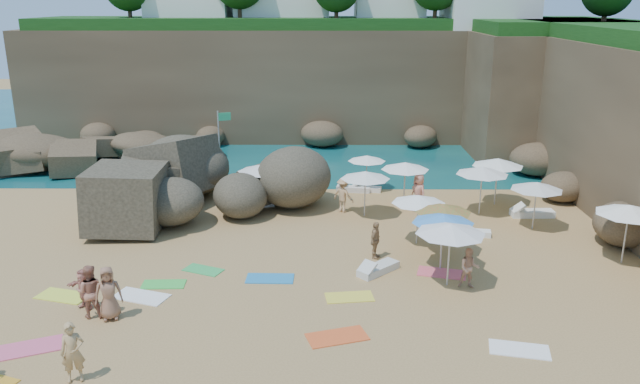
{
  "coord_description": "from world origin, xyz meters",
  "views": [
    {
      "loc": [
        2.21,
        -23.02,
        10.04
      ],
      "look_at": [
        2.0,
        3.0,
        2.0
      ],
      "focal_mm": 35.0,
      "sensor_mm": 36.0,
      "label": 1
    }
  ],
  "objects_px": {
    "person_stand_2": "(343,195)",
    "person_stand_5": "(167,198)",
    "rock_outcrop": "(211,211)",
    "flag_pole": "(221,136)",
    "parasol_0": "(261,168)",
    "person_stand_3": "(375,240)",
    "person_stand_1": "(90,291)",
    "parasol_2": "(405,166)",
    "person_stand_4": "(419,193)",
    "lounger_0": "(253,204)",
    "parasol_1": "(367,158)"
  },
  "relations": [
    {
      "from": "person_stand_2",
      "to": "person_stand_5",
      "type": "relative_size",
      "value": 1.0
    },
    {
      "from": "rock_outcrop",
      "to": "person_stand_2",
      "type": "bearing_deg",
      "value": -0.25
    },
    {
      "from": "flag_pole",
      "to": "parasol_0",
      "type": "height_order",
      "value": "flag_pole"
    },
    {
      "from": "person_stand_2",
      "to": "person_stand_3",
      "type": "xyz_separation_m",
      "value": [
        1.13,
        -5.76,
        -0.1
      ]
    },
    {
      "from": "rock_outcrop",
      "to": "flag_pole",
      "type": "bearing_deg",
      "value": 93.37
    },
    {
      "from": "person_stand_3",
      "to": "person_stand_5",
      "type": "height_order",
      "value": "person_stand_5"
    },
    {
      "from": "person_stand_1",
      "to": "person_stand_2",
      "type": "relative_size",
      "value": 1.05
    },
    {
      "from": "parasol_2",
      "to": "person_stand_4",
      "type": "bearing_deg",
      "value": -52.59
    },
    {
      "from": "person_stand_2",
      "to": "lounger_0",
      "type": "bearing_deg",
      "value": 27.14
    },
    {
      "from": "parasol_1",
      "to": "person_stand_5",
      "type": "relative_size",
      "value": 1.18
    },
    {
      "from": "parasol_1",
      "to": "lounger_0",
      "type": "relative_size",
      "value": 1.0
    },
    {
      "from": "rock_outcrop",
      "to": "person_stand_3",
      "type": "distance_m",
      "value": 9.65
    },
    {
      "from": "rock_outcrop",
      "to": "person_stand_1",
      "type": "height_order",
      "value": "person_stand_1"
    },
    {
      "from": "rock_outcrop",
      "to": "lounger_0",
      "type": "relative_size",
      "value": 4.35
    },
    {
      "from": "flag_pole",
      "to": "person_stand_3",
      "type": "height_order",
      "value": "flag_pole"
    },
    {
      "from": "parasol_1",
      "to": "person_stand_1",
      "type": "relative_size",
      "value": 1.13
    },
    {
      "from": "lounger_0",
      "to": "person_stand_1",
      "type": "height_order",
      "value": "person_stand_1"
    },
    {
      "from": "person_stand_5",
      "to": "parasol_0",
      "type": "bearing_deg",
      "value": 21.9
    },
    {
      "from": "parasol_0",
      "to": "lounger_0",
      "type": "height_order",
      "value": "parasol_0"
    },
    {
      "from": "parasol_1",
      "to": "person_stand_4",
      "type": "relative_size",
      "value": 1.08
    },
    {
      "from": "parasol_2",
      "to": "person_stand_4",
      "type": "distance_m",
      "value": 1.52
    },
    {
      "from": "person_stand_2",
      "to": "person_stand_3",
      "type": "height_order",
      "value": "person_stand_2"
    },
    {
      "from": "flag_pole",
      "to": "parasol_1",
      "type": "distance_m",
      "value": 8.63
    },
    {
      "from": "parasol_2",
      "to": "person_stand_2",
      "type": "relative_size",
      "value": 1.38
    },
    {
      "from": "lounger_0",
      "to": "person_stand_2",
      "type": "relative_size",
      "value": 1.18
    },
    {
      "from": "rock_outcrop",
      "to": "parasol_1",
      "type": "height_order",
      "value": "parasol_1"
    },
    {
      "from": "person_stand_4",
      "to": "flag_pole",
      "type": "bearing_deg",
      "value": -149.79
    },
    {
      "from": "parasol_0",
      "to": "parasol_2",
      "type": "relative_size",
      "value": 0.97
    },
    {
      "from": "person_stand_3",
      "to": "flag_pole",
      "type": "bearing_deg",
      "value": 57.62
    },
    {
      "from": "parasol_0",
      "to": "person_stand_4",
      "type": "xyz_separation_m",
      "value": [
        7.8,
        -0.59,
        -1.08
      ]
    },
    {
      "from": "person_stand_2",
      "to": "person_stand_3",
      "type": "bearing_deg",
      "value": 136.94
    },
    {
      "from": "person_stand_1",
      "to": "person_stand_4",
      "type": "bearing_deg",
      "value": -143.66
    },
    {
      "from": "rock_outcrop",
      "to": "person_stand_2",
      "type": "xyz_separation_m",
      "value": [
        6.55,
        -0.03,
        0.87
      ]
    },
    {
      "from": "person_stand_1",
      "to": "parasol_0",
      "type": "bearing_deg",
      "value": -116.61
    },
    {
      "from": "parasol_2",
      "to": "rock_outcrop",
      "type": "bearing_deg",
      "value": -174.48
    },
    {
      "from": "rock_outcrop",
      "to": "lounger_0",
      "type": "bearing_deg",
      "value": 18.4
    },
    {
      "from": "parasol_1",
      "to": "person_stand_2",
      "type": "xyz_separation_m",
      "value": [
        -1.38,
        -3.76,
        -0.92
      ]
    },
    {
      "from": "parasol_0",
      "to": "person_stand_2",
      "type": "distance_m",
      "value": 4.32
    },
    {
      "from": "parasol_0",
      "to": "lounger_0",
      "type": "distance_m",
      "value": 1.93
    },
    {
      "from": "flag_pole",
      "to": "parasol_0",
      "type": "bearing_deg",
      "value": -61.93
    },
    {
      "from": "parasol_2",
      "to": "lounger_0",
      "type": "distance_m",
      "value": 7.9
    },
    {
      "from": "flag_pole",
      "to": "parasol_2",
      "type": "height_order",
      "value": "flag_pole"
    },
    {
      "from": "parasol_1",
      "to": "person_stand_4",
      "type": "distance_m",
      "value": 4.36
    },
    {
      "from": "rock_outcrop",
      "to": "person_stand_3",
      "type": "bearing_deg",
      "value": -37.0
    },
    {
      "from": "flag_pole",
      "to": "rock_outcrop",
      "type": "bearing_deg",
      "value": -86.63
    },
    {
      "from": "parasol_0",
      "to": "flag_pole",
      "type": "bearing_deg",
      "value": 118.07
    },
    {
      "from": "parasol_1",
      "to": "person_stand_4",
      "type": "bearing_deg",
      "value": -56.93
    },
    {
      "from": "parasol_2",
      "to": "person_stand_3",
      "type": "bearing_deg",
      "value": -106.37
    },
    {
      "from": "person_stand_5",
      "to": "person_stand_1",
      "type": "bearing_deg",
      "value": -85.63
    },
    {
      "from": "person_stand_5",
      "to": "flag_pole",
      "type": "bearing_deg",
      "value": 80.8
    }
  ]
}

